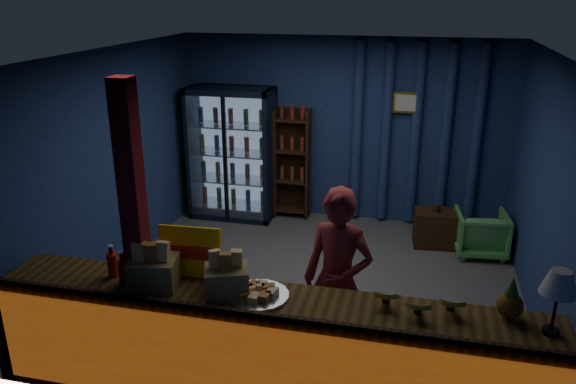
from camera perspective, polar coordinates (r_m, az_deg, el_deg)
name	(u,v)px	position (r m, az deg, el deg)	size (l,w,h in m)	color
ground	(312,287)	(6.46, 2.46, -9.60)	(4.60, 4.60, 0.00)	#515154
room_walls	(314,154)	(5.85, 2.69, 3.90)	(4.60, 4.60, 4.60)	navy
counter	(267,351)	(4.63, -2.18, -15.81)	(4.40, 0.57, 0.99)	brown
support_post	(137,243)	(4.59, -15.08, -5.03)	(0.16, 0.16, 2.60)	maroon
beverage_cooler	(234,154)	(8.19, -5.54, 3.91)	(1.20, 0.62, 1.90)	black
bottle_shelf	(293,164)	(8.14, 0.50, 2.87)	(0.50, 0.28, 1.60)	#3E2513
curtain_folds	(415,135)	(7.89, 12.82, 5.64)	(1.74, 0.14, 2.50)	navy
framed_picture	(407,103)	(7.76, 11.95, 8.87)	(0.36, 0.04, 0.28)	gold
shopkeeper	(338,281)	(4.87, 5.06, -9.02)	(0.61, 0.40, 1.66)	maroon
green_chair	(481,233)	(7.50, 18.97, -3.95)	(0.61, 0.63, 0.57)	#5CB95D
side_table	(434,228)	(7.59, 14.66, -3.58)	(0.55, 0.43, 0.57)	#3E2513
yellow_sign	(189,252)	(4.68, -9.98, -5.99)	(0.53, 0.13, 0.42)	yellow
soda_bottles	(127,267)	(4.76, -16.06, -7.35)	(0.37, 0.17, 0.28)	red
snack_box_left	(154,270)	(4.60, -13.50, -7.73)	(0.42, 0.37, 0.39)	#9B834B
snack_box_centre	(227,278)	(4.41, -6.26, -8.71)	(0.41, 0.37, 0.35)	#9B834B
pastry_tray	(258,294)	(4.39, -3.04, -10.29)	(0.48, 0.48, 0.08)	silver
banana_bunches	(418,302)	(4.29, 13.09, -10.80)	(0.68, 0.28, 0.15)	gold
table_lamp	(559,285)	(4.19, 25.86, -8.48)	(0.25, 0.25, 0.49)	black
pineapple	(510,302)	(4.37, 21.66, -10.32)	(0.19, 0.19, 0.32)	#91571A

